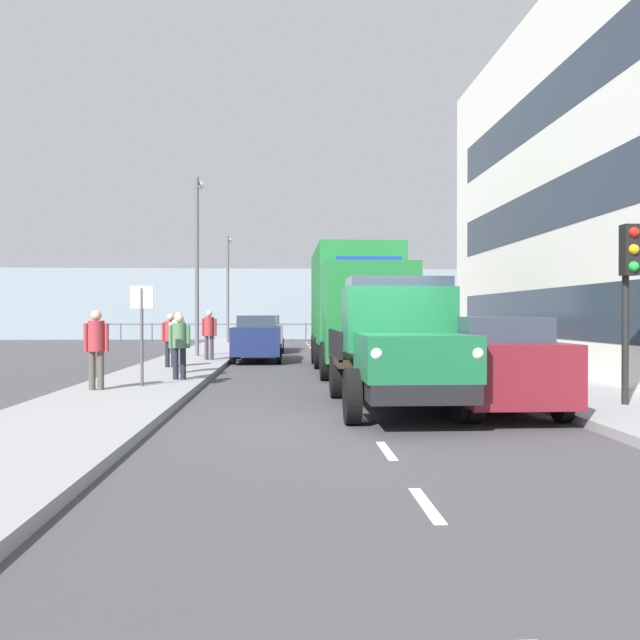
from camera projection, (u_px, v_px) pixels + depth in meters
ground_plane at (324, 366)px, 21.37m from camera, size 80.00×80.00×0.00m
sidewalk_left at (461, 363)px, 21.63m from camera, size 2.78×41.12×0.15m
sidewalk_right at (185, 364)px, 21.12m from camera, size 2.78×41.12×0.15m
road_centreline_markings at (325, 368)px, 20.76m from camera, size 0.12×37.31×0.01m
sea_horizon at (304, 304)px, 44.88m from camera, size 80.00×0.80×5.00m
seawall_railing at (306, 327)px, 41.30m from camera, size 28.08×0.08×1.20m
truck_vintage_green at (398, 347)px, 11.39m from camera, size 2.17×5.64×2.43m
lorry_cargo_green at (357, 304)px, 19.58m from camera, size 2.58×8.20×3.87m
car_maroon_kerbside_near at (487, 362)px, 11.44m from camera, size 1.83×4.20×1.72m
car_black_kerbside_1 at (419, 346)px, 17.33m from camera, size 1.91×4.15×1.72m
car_red_kerbside_2 at (385, 338)px, 23.34m from camera, size 1.88×4.37×1.72m
car_white_kerbside_3 at (366, 333)px, 28.71m from camera, size 1.86×4.27×1.72m
car_navy_oppositeside_0 at (257, 338)px, 23.53m from camera, size 1.80×4.19×1.72m
car_grey_oppositeside_1 at (263, 333)px, 29.60m from camera, size 1.92×4.50×1.72m
pedestrian_in_dark_coat at (96, 343)px, 13.39m from camera, size 0.53×0.34×1.70m
pedestrian_couple_a at (179, 341)px, 15.53m from camera, size 0.53×0.34×1.61m
pedestrian_couple_b at (179, 337)px, 17.25m from camera, size 0.53×0.34×1.67m
pedestrian_near_railing at (170, 336)px, 19.17m from camera, size 0.53×0.34×1.63m
pedestrian_by_lamp at (209, 331)px, 22.31m from camera, size 0.53×0.34×1.75m
traffic_light_near at (629, 274)px, 11.12m from camera, size 0.28×0.41×3.20m
lamp_post_promenade at (197, 251)px, 24.61m from camera, size 0.32×1.14×6.97m
lamp_post_far at (228, 279)px, 36.50m from camera, size 0.32×1.14×6.14m
street_sign at (142, 318)px, 14.09m from camera, size 0.50×0.07×2.25m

